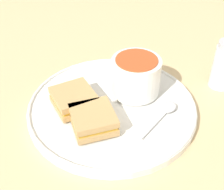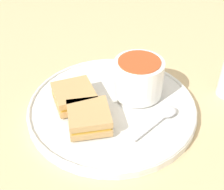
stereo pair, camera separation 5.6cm
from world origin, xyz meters
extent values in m
plane|color=#D1B27F|center=(0.00, 0.00, 0.00)|extent=(2.40, 2.40, 0.00)
cylinder|color=white|center=(0.00, 0.00, 0.01)|extent=(0.31, 0.31, 0.01)
torus|color=white|center=(0.00, 0.00, 0.02)|extent=(0.31, 0.31, 0.01)
cylinder|color=white|center=(-0.02, -0.06, 0.02)|extent=(0.05, 0.05, 0.01)
cylinder|color=white|center=(-0.02, -0.06, 0.05)|extent=(0.09, 0.09, 0.07)
cylinder|color=#B74C23|center=(-0.02, -0.06, 0.09)|extent=(0.08, 0.08, 0.01)
cube|color=silver|center=(-0.09, 0.01, 0.02)|extent=(0.01, 0.08, 0.00)
ellipsoid|color=silver|center=(-0.09, -0.04, 0.02)|extent=(0.03, 0.04, 0.01)
cube|color=tan|center=(0.05, 0.04, 0.03)|extent=(0.10, 0.10, 0.01)
cube|color=gold|center=(0.05, 0.04, 0.03)|extent=(0.09, 0.09, 0.01)
cube|color=tan|center=(0.05, 0.04, 0.04)|extent=(0.10, 0.10, 0.01)
cube|color=tan|center=(-0.01, 0.07, 0.03)|extent=(0.10, 0.10, 0.01)
cube|color=gold|center=(-0.01, 0.07, 0.03)|extent=(0.09, 0.09, 0.01)
cube|color=tan|center=(-0.01, 0.07, 0.04)|extent=(0.10, 0.10, 0.01)
cylinder|color=silver|center=(-0.14, -0.19, 0.04)|extent=(0.05, 0.05, 0.09)
camera|label=1|loc=(-0.24, 0.36, 0.39)|focal=50.00mm
camera|label=2|loc=(-0.29, 0.33, 0.39)|focal=50.00mm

